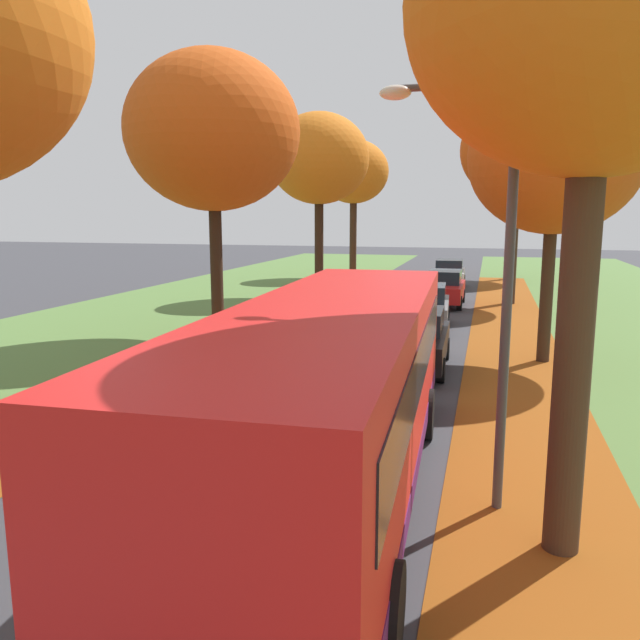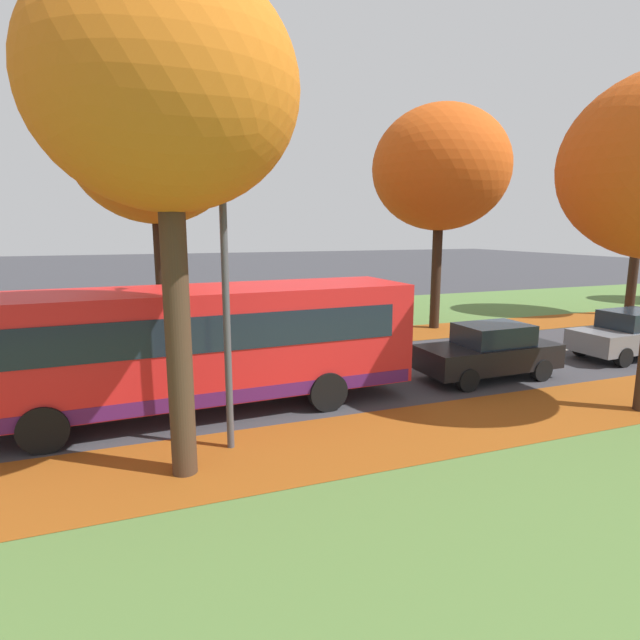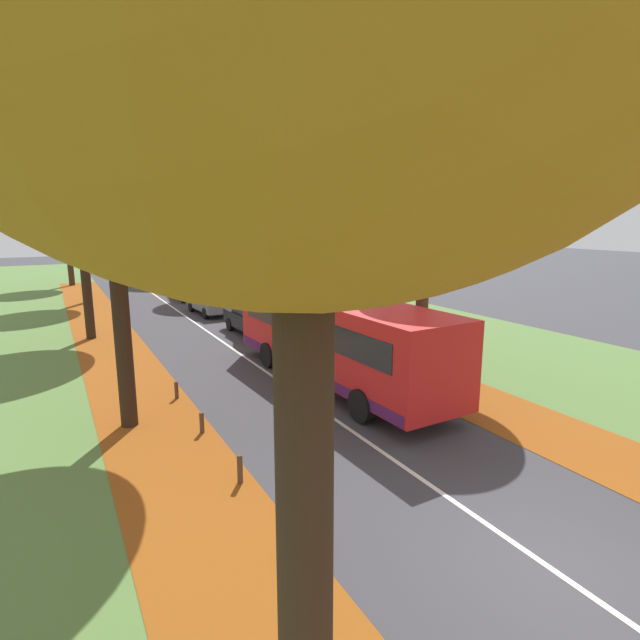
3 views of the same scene
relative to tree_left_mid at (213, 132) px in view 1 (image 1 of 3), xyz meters
name	(u,v)px [view 1 (image 1 of 3)]	position (x,y,z in m)	size (l,w,h in m)	color
grass_verge_left	(103,335)	(-3.96, -0.97, -6.86)	(12.00, 90.00, 0.01)	#517538
leaf_litter_left	(122,392)	(0.64, -6.97, -6.85)	(2.80, 60.00, 0.00)	#8C4714
leaf_litter_right	(526,426)	(9.84, -6.97, -6.85)	(2.80, 60.00, 0.00)	#8C4714
road_centre_line	(361,350)	(5.24, -0.97, -6.86)	(0.12, 80.00, 0.01)	silver
tree_left_mid	(213,132)	(0.00, 0.00, 0.00)	(5.77, 5.77, 9.48)	black
tree_left_far	(319,159)	(0.58, 11.25, 0.02)	(5.02, 5.02, 9.18)	black
tree_left_distant	(354,172)	(0.15, 21.49, 0.00)	(4.60, 4.60, 8.99)	#382619
tree_right_near	(598,5)	(10.01, -11.75, -0.38)	(4.28, 4.28, 8.46)	#422D1E
tree_right_mid	(555,157)	(10.61, -1.01, -1.12)	(4.71, 4.71, 7.88)	#382619
tree_right_far	(517,150)	(10.02, 10.86, 0.19)	(5.12, 5.12, 9.39)	#382619
tree_right_distant	(516,160)	(10.36, 22.51, 0.64)	(5.98, 5.98, 10.22)	#382619
bollard_fifth	(79,427)	(1.70, -10.04, -6.58)	(0.12, 0.12, 0.56)	#4C3823
streetlamp_right	(485,250)	(8.91, -10.77, -3.12)	(1.89, 0.28, 6.00)	#47474C
bus	(333,389)	(6.87, -11.10, -5.16)	(2.94, 10.49, 2.98)	red
car_black_lead	(415,339)	(7.12, -2.76, -6.05)	(1.85, 4.23, 1.62)	black
car_grey_following	(425,307)	(6.77, 3.39, -6.05)	(1.94, 4.28, 1.62)	slate
car_red_third_in_line	(444,288)	(7.05, 9.50, -6.05)	(1.82, 4.22, 1.62)	#B21919
car_white_fourth_in_line	(449,274)	(6.83, 16.52, -6.05)	(1.86, 4.24, 1.62)	silver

